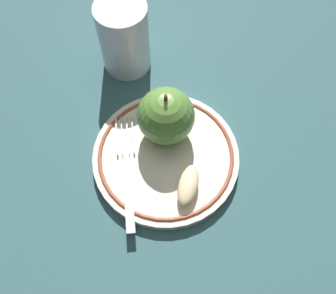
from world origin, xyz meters
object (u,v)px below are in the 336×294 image
Objects in this scene: apple_red_whole at (166,116)px; fork at (127,175)px; plate at (168,156)px; apple_slice_front at (188,185)px; drinking_glass at (124,37)px.

apple_red_whole reaches higher than fork.
plate is at bearing -65.37° from fork.
apple_slice_front is 0.51× the size of drinking_glass.
apple_slice_front reaches higher than fork.
drinking_glass reaches higher than apple_slice_front.
fork is at bearing 105.07° from plate.
fork is (-0.05, 0.07, -0.04)m from apple_red_whole.
apple_red_whole is 0.16m from drinking_glass.
apple_red_whole is 0.10m from fork.
plate is at bearing -138.29° from apple_slice_front.
plate is 0.20m from drinking_glass.
drinking_glass is (0.15, 0.02, 0.00)m from apple_red_whole.
drinking_glass is at bearing -3.00° from fork.
fork is (0.04, 0.08, -0.01)m from apple_slice_front.
apple_red_whole is at bearing -170.90° from drinking_glass.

